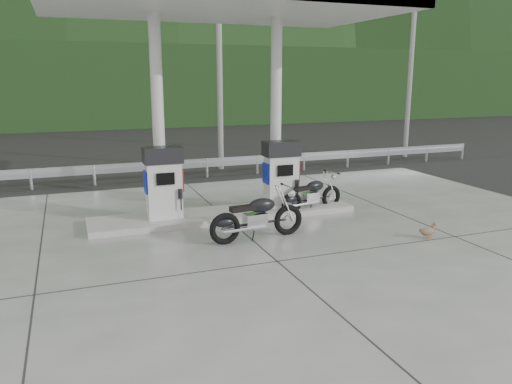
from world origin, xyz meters
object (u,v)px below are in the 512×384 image
object	(u,v)px
motorcycle_right	(312,195)
duck	(428,232)
gas_pump_right	(281,174)
gas_pump_left	(164,183)
motorcycle_left	(257,217)

from	to	relation	value
motorcycle_right	duck	world-z (taller)	motorcycle_right
gas_pump_right	duck	size ratio (longest dim) A/B	4.01
gas_pump_left	motorcycle_right	xyz separation A→B (m)	(4.01, -0.28, -0.59)
motorcycle_left	gas_pump_left	bearing A→B (deg)	125.45
motorcycle_left	duck	size ratio (longest dim) A/B	4.83
gas_pump_left	gas_pump_right	distance (m)	3.20
gas_pump_left	gas_pump_right	world-z (taller)	same
motorcycle_right	duck	size ratio (longest dim) A/B	4.30
duck	gas_pump_right	bearing A→B (deg)	124.33
gas_pump_left	duck	xyz separation A→B (m)	(5.41, -3.37, -0.89)
gas_pump_left	motorcycle_right	bearing A→B (deg)	-4.06
motorcycle_right	gas_pump_left	bearing A→B (deg)	162.38
gas_pump_left	motorcycle_right	distance (m)	4.06
motorcycle_left	duck	bearing A→B (deg)	-25.23
gas_pump_left	motorcycle_left	world-z (taller)	gas_pump_left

